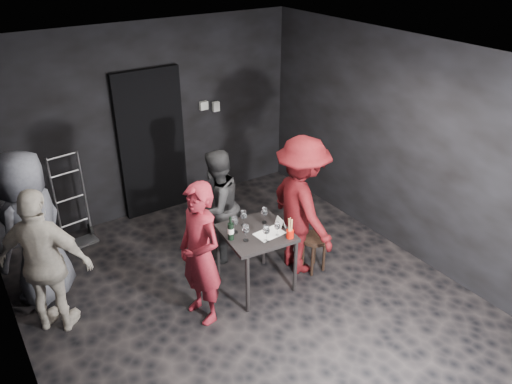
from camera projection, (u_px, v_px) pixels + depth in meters
floor at (246, 298)px, 5.67m from camera, size 4.50×5.00×0.02m
ceiling at (243, 59)px, 4.40m from camera, size 4.50×5.00×0.02m
wall_back at (148, 122)px, 6.88m from camera, size 4.50×0.04×2.70m
wall_front at (452, 348)px, 3.20m from camera, size 4.50×0.04×2.70m
wall_left at (4, 268)px, 3.94m from camera, size 0.04×5.00×2.70m
wall_right at (399, 146)px, 6.13m from camera, size 0.04×5.00×2.70m
doorway at (152, 144)px, 6.98m from camera, size 0.95×0.10×2.10m
wallbox_upper at (204, 106)px, 7.21m from camera, size 0.12×0.06×0.12m
wallbox_lower at (216, 106)px, 7.33m from camera, size 0.10×0.06×0.14m
hand_truck at (76, 226)px, 6.61m from camera, size 0.42×0.35×1.25m
tasting_table at (256, 239)px, 5.57m from camera, size 0.72×0.72×0.75m
stool at (314, 244)px, 5.98m from camera, size 0.33×0.33×0.47m
server_red at (200, 251)px, 5.04m from camera, size 0.49×0.67×1.68m
woman_black at (217, 208)px, 6.05m from camera, size 0.78×0.60×1.43m
man_maroon at (302, 197)px, 5.75m from camera, size 0.71×1.32×1.96m
bystander_cream at (45, 258)px, 4.88m from camera, size 1.10×1.02×1.74m
bystander_grey at (30, 216)px, 5.25m from camera, size 1.14×1.08×2.08m
tasting_mat at (269, 233)px, 5.49m from camera, size 0.33×0.23×0.00m
wine_glass_a at (246, 232)px, 5.32m from camera, size 0.10×0.10×0.21m
wine_glass_b at (235, 224)px, 5.46m from camera, size 0.10×0.10×0.22m
wine_glass_c at (244, 218)px, 5.59m from camera, size 0.09×0.09×0.21m
wine_glass_d at (266, 233)px, 5.31m from camera, size 0.08×0.08×0.20m
wine_glass_e at (277, 228)px, 5.42m from camera, size 0.08×0.08×0.18m
wine_glass_f at (264, 215)px, 5.65m from camera, size 0.08×0.08×0.20m
wine_bottle at (231, 231)px, 5.34m from camera, size 0.07×0.07×0.28m
breadstick_cup at (290, 228)px, 5.36m from camera, size 0.08×0.08×0.26m
reserved_card at (279, 223)px, 5.59m from camera, size 0.10×0.14×0.11m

